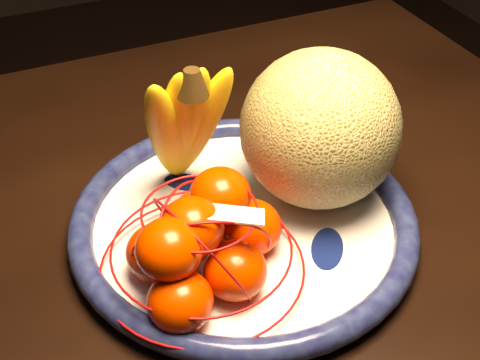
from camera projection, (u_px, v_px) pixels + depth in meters
name	position (u px, v px, depth m)	size (l,w,h in m)	color
dining_table	(74.00, 298.00, 0.79)	(1.45, 0.87, 0.72)	black
fruit_bowl	(244.00, 222.00, 0.76)	(0.40, 0.40, 0.03)	white
cantaloupe	(320.00, 129.00, 0.75)	(0.18, 0.18, 0.18)	olive
banana_bunch	(183.00, 121.00, 0.74)	(0.13, 0.12, 0.20)	yellow
mandarin_bag	(202.00, 243.00, 0.67)	(0.28, 0.28, 0.13)	#F72700
price_tag	(227.00, 214.00, 0.64)	(0.07, 0.03, 0.00)	white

